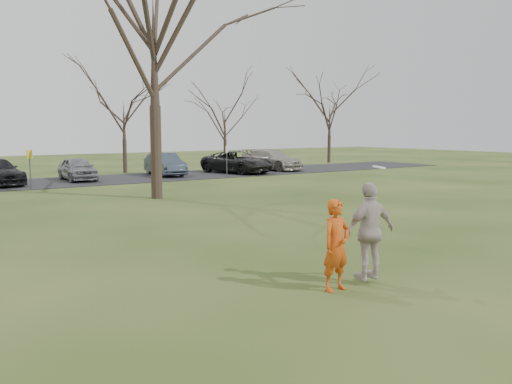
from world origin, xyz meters
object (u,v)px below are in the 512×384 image
Objects in this scene: car_6 at (237,162)px; big_tree at (154,42)px; car_7 at (272,160)px; player_defender at (336,245)px; car_5 at (165,164)px; catching_play at (370,231)px; car_4 at (77,169)px.

big_tree is at bearing -150.87° from car_6.
car_6 is 1.03× the size of car_7.
player_defender reaches higher than car_5.
car_5 is 1.93× the size of catching_play.
car_6 reaches higher than car_5.
car_4 is 11.02m from car_6.
big_tree is at bearing -110.82° from car_5.
car_4 is at bearing 93.27° from big_tree.
car_7 is 2.26× the size of catching_play.
car_4 is at bearing 162.31° from car_6.
car_6 is at bearing -178.27° from car_7.
player_defender is 0.44× the size of car_4.
catching_play reaches higher than car_4.
car_5 reaches higher than car_4.
catching_play is at bearing -91.71° from car_4.
car_5 is at bearing 168.02° from car_7.
big_tree reaches higher than catching_play.
car_5 is (8.19, 25.66, -0.12)m from player_defender.
car_7 reaches higher than car_6.
catching_play is at bearing -97.68° from big_tree.
car_7 is (3.64, 0.85, 0.01)m from car_6.
car_5 is at bearing 68.01° from player_defender.
player_defender is 30.69m from car_7.
catching_play reaches higher than player_defender.
car_5 is 13.26m from big_tree.
car_6 is 0.39× the size of big_tree.
big_tree reaches higher than car_4.
car_6 is at bearing -4.53° from car_5.
car_4 is (2.35, 25.54, -0.17)m from player_defender.
player_defender is 0.77× the size of catching_play.
big_tree is at bearing -85.17° from car_4.
player_defender is at bearing -134.98° from car_7.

